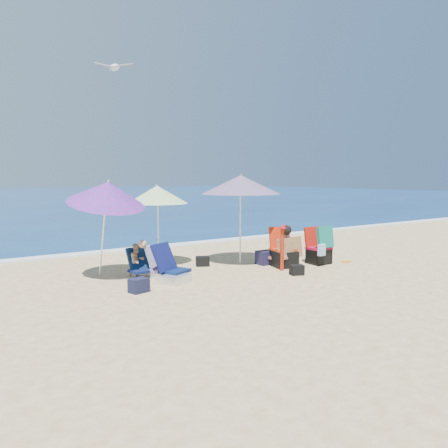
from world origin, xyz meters
TOP-DOWN VIEW (x-y plane):
  - ground at (0.00, 0.00)m, footprint 120.00×120.00m
  - foam at (0.00, 5.10)m, footprint 120.00×0.50m
  - umbrella_turquoise at (0.49, 1.40)m, footprint 2.28×2.28m
  - umbrella_striped at (-1.32, 2.40)m, footprint 1.65×1.65m
  - umbrella_blue at (-2.86, 1.64)m, footprint 1.78×1.84m
  - furled_umbrella at (0.80, 0.20)m, footprint 0.14×0.17m
  - chair_navy at (-1.88, 0.66)m, footprint 0.88×0.98m
  - chair_rainbow at (-1.84, 1.13)m, footprint 0.67×0.74m
  - camp_chair_left at (1.16, 0.53)m, footprint 0.69×0.72m
  - camp_chair_right at (2.14, 0.29)m, footprint 0.65×0.71m
  - person_center at (1.24, 0.52)m, footprint 0.73×0.67m
  - person_left at (-2.28, 1.46)m, footprint 0.50×0.58m
  - bag_navy_a at (-2.81, 0.25)m, footprint 0.40×0.33m
  - bag_black_a at (-0.43, 1.74)m, footprint 0.40×0.36m
  - bag_tan at (1.13, 0.83)m, footprint 0.31×0.27m
  - bag_navy_b at (1.01, 1.02)m, footprint 0.48×0.37m
  - bag_black_b at (0.76, -0.35)m, footprint 0.35×0.30m
  - orange_item at (2.88, 0.03)m, footprint 0.26×0.13m
  - seagull at (-2.29, 2.51)m, footprint 0.79×0.60m

SIDE VIEW (x-z plane):
  - ground at x=0.00m, z-range 0.00..0.00m
  - orange_item at x=2.88m, z-range 0.00..0.03m
  - foam at x=0.00m, z-range 0.00..0.04m
  - bag_tan at x=1.13m, z-range 0.00..0.22m
  - bag_black_b at x=0.76m, z-range 0.00..0.23m
  - bag_black_a at x=-0.43m, z-range 0.00..0.24m
  - bag_navy_a at x=-2.81m, z-range 0.00..0.27m
  - bag_navy_b at x=1.01m, z-range 0.00..0.34m
  - chair_rainbow at x=-1.84m, z-range -0.16..0.53m
  - chair_navy at x=-1.88m, z-range -0.19..0.61m
  - camp_chair_left at x=1.16m, z-range -0.19..0.77m
  - camp_chair_right at x=2.14m, z-range -0.14..0.84m
  - person_left at x=-2.28m, z-range -0.04..0.80m
  - person_center at x=1.24m, z-range -0.02..1.02m
  - furled_umbrella at x=0.80m, z-range 0.06..1.19m
  - umbrella_striped at x=-1.32m, z-range 0.75..2.77m
  - umbrella_blue at x=-2.86m, z-range 0.72..2.99m
  - umbrella_turquoise at x=0.49m, z-range 0.86..3.14m
  - seagull at x=-2.29m, z-range 4.60..4.75m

